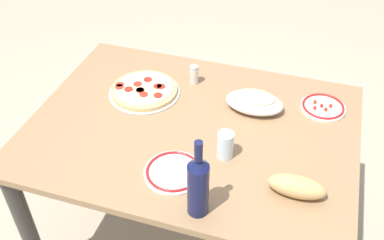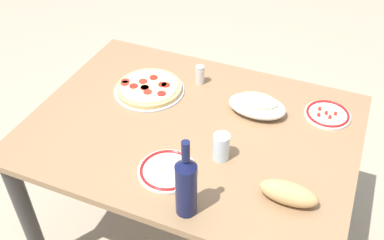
{
  "view_description": "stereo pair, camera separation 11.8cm",
  "coord_description": "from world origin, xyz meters",
  "px_view_note": "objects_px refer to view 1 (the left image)",
  "views": [
    {
      "loc": [
        0.41,
        -1.28,
        1.88
      ],
      "look_at": [
        0.0,
        0.0,
        0.76
      ],
      "focal_mm": 41.48,
      "sensor_mm": 36.0,
      "label": 1
    },
    {
      "loc": [
        0.52,
        -1.24,
        1.88
      ],
      "look_at": [
        0.0,
        0.0,
        0.76
      ],
      "focal_mm": 41.48,
      "sensor_mm": 36.0,
      "label": 2
    }
  ],
  "objects_px": {
    "baked_pasta_dish": "(255,101)",
    "side_plate_far": "(174,172)",
    "dining_table": "(192,146)",
    "wine_bottle": "(198,185)",
    "pepperoni_pizza": "(144,90)",
    "side_plate_near": "(323,107)",
    "spice_shaker": "(194,75)",
    "bread_loaf": "(297,186)",
    "water_glass": "(225,145)"
  },
  "relations": [
    {
      "from": "side_plate_far",
      "to": "spice_shaker",
      "type": "bearing_deg",
      "value": 100.02
    },
    {
      "from": "pepperoni_pizza",
      "to": "side_plate_far",
      "type": "relative_size",
      "value": 1.47
    },
    {
      "from": "bread_loaf",
      "to": "dining_table",
      "type": "bearing_deg",
      "value": 152.18
    },
    {
      "from": "dining_table",
      "to": "baked_pasta_dish",
      "type": "distance_m",
      "value": 0.32
    },
    {
      "from": "side_plate_near",
      "to": "side_plate_far",
      "type": "height_order",
      "value": "side_plate_near"
    },
    {
      "from": "dining_table",
      "to": "water_glass",
      "type": "distance_m",
      "value": 0.27
    },
    {
      "from": "water_glass",
      "to": "bread_loaf",
      "type": "bearing_deg",
      "value": -21.27
    },
    {
      "from": "water_glass",
      "to": "side_plate_near",
      "type": "distance_m",
      "value": 0.51
    },
    {
      "from": "baked_pasta_dish",
      "to": "bread_loaf",
      "type": "bearing_deg",
      "value": -61.23
    },
    {
      "from": "pepperoni_pizza",
      "to": "side_plate_near",
      "type": "distance_m",
      "value": 0.76
    },
    {
      "from": "side_plate_near",
      "to": "bread_loaf",
      "type": "bearing_deg",
      "value": -95.57
    },
    {
      "from": "pepperoni_pizza",
      "to": "side_plate_far",
      "type": "height_order",
      "value": "pepperoni_pizza"
    },
    {
      "from": "spice_shaker",
      "to": "water_glass",
      "type": "bearing_deg",
      "value": -59.02
    },
    {
      "from": "bread_loaf",
      "to": "side_plate_far",
      "type": "bearing_deg",
      "value": -175.26
    },
    {
      "from": "pepperoni_pizza",
      "to": "spice_shaker",
      "type": "xyz_separation_m",
      "value": [
        0.18,
        0.14,
        0.03
      ]
    },
    {
      "from": "side_plate_near",
      "to": "bread_loaf",
      "type": "relative_size",
      "value": 0.94
    },
    {
      "from": "water_glass",
      "to": "spice_shaker",
      "type": "height_order",
      "value": "water_glass"
    },
    {
      "from": "pepperoni_pizza",
      "to": "water_glass",
      "type": "bearing_deg",
      "value": -32.18
    },
    {
      "from": "wine_bottle",
      "to": "spice_shaker",
      "type": "relative_size",
      "value": 3.48
    },
    {
      "from": "dining_table",
      "to": "water_glass",
      "type": "xyz_separation_m",
      "value": [
        0.17,
        -0.13,
        0.17
      ]
    },
    {
      "from": "dining_table",
      "to": "side_plate_near",
      "type": "xyz_separation_m",
      "value": [
        0.49,
        0.27,
        0.12
      ]
    },
    {
      "from": "baked_pasta_dish",
      "to": "side_plate_near",
      "type": "xyz_separation_m",
      "value": [
        0.28,
        0.09,
        -0.03
      ]
    },
    {
      "from": "pepperoni_pizza",
      "to": "baked_pasta_dish",
      "type": "xyz_separation_m",
      "value": [
        0.48,
        0.03,
        0.03
      ]
    },
    {
      "from": "pepperoni_pizza",
      "to": "baked_pasta_dish",
      "type": "distance_m",
      "value": 0.48
    },
    {
      "from": "baked_pasta_dish",
      "to": "side_plate_near",
      "type": "relative_size",
      "value": 1.29
    },
    {
      "from": "pepperoni_pizza",
      "to": "bread_loaf",
      "type": "height_order",
      "value": "bread_loaf"
    },
    {
      "from": "pepperoni_pizza",
      "to": "baked_pasta_dish",
      "type": "bearing_deg",
      "value": 4.0
    },
    {
      "from": "wine_bottle",
      "to": "side_plate_far",
      "type": "xyz_separation_m",
      "value": [
        -0.13,
        0.13,
        -0.11
      ]
    },
    {
      "from": "pepperoni_pizza",
      "to": "spice_shaker",
      "type": "distance_m",
      "value": 0.23
    },
    {
      "from": "baked_pasta_dish",
      "to": "side_plate_far",
      "type": "distance_m",
      "value": 0.49
    },
    {
      "from": "pepperoni_pizza",
      "to": "water_glass",
      "type": "distance_m",
      "value": 0.51
    },
    {
      "from": "side_plate_far",
      "to": "bread_loaf",
      "type": "xyz_separation_m",
      "value": [
        0.42,
        0.04,
        0.03
      ]
    },
    {
      "from": "dining_table",
      "to": "baked_pasta_dish",
      "type": "xyz_separation_m",
      "value": [
        0.21,
        0.18,
        0.15
      ]
    },
    {
      "from": "spice_shaker",
      "to": "bread_loaf",
      "type": "bearing_deg",
      "value": -44.91
    },
    {
      "from": "side_plate_far",
      "to": "spice_shaker",
      "type": "height_order",
      "value": "spice_shaker"
    },
    {
      "from": "dining_table",
      "to": "side_plate_far",
      "type": "distance_m",
      "value": 0.29
    },
    {
      "from": "dining_table",
      "to": "wine_bottle",
      "type": "xyz_separation_m",
      "value": [
        0.15,
        -0.4,
        0.24
      ]
    },
    {
      "from": "spice_shaker",
      "to": "wine_bottle",
      "type": "bearing_deg",
      "value": -71.64
    },
    {
      "from": "baked_pasta_dish",
      "to": "side_plate_far",
      "type": "relative_size",
      "value": 1.13
    },
    {
      "from": "water_glass",
      "to": "side_plate_far",
      "type": "xyz_separation_m",
      "value": [
        -0.15,
        -0.14,
        -0.05
      ]
    },
    {
      "from": "baked_pasta_dish",
      "to": "side_plate_near",
      "type": "height_order",
      "value": "baked_pasta_dish"
    },
    {
      "from": "wine_bottle",
      "to": "pepperoni_pizza",
      "type": "bearing_deg",
      "value": 127.08
    },
    {
      "from": "bread_loaf",
      "to": "spice_shaker",
      "type": "height_order",
      "value": "spice_shaker"
    },
    {
      "from": "dining_table",
      "to": "pepperoni_pizza",
      "type": "distance_m",
      "value": 0.33
    },
    {
      "from": "dining_table",
      "to": "bread_loaf",
      "type": "distance_m",
      "value": 0.52
    },
    {
      "from": "pepperoni_pizza",
      "to": "side_plate_near",
      "type": "height_order",
      "value": "pepperoni_pizza"
    },
    {
      "from": "pepperoni_pizza",
      "to": "side_plate_near",
      "type": "bearing_deg",
      "value": 9.43
    },
    {
      "from": "baked_pasta_dish",
      "to": "water_glass",
      "type": "relative_size",
      "value": 2.21
    },
    {
      "from": "pepperoni_pizza",
      "to": "wine_bottle",
      "type": "height_order",
      "value": "wine_bottle"
    },
    {
      "from": "baked_pasta_dish",
      "to": "side_plate_far",
      "type": "height_order",
      "value": "baked_pasta_dish"
    }
  ]
}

